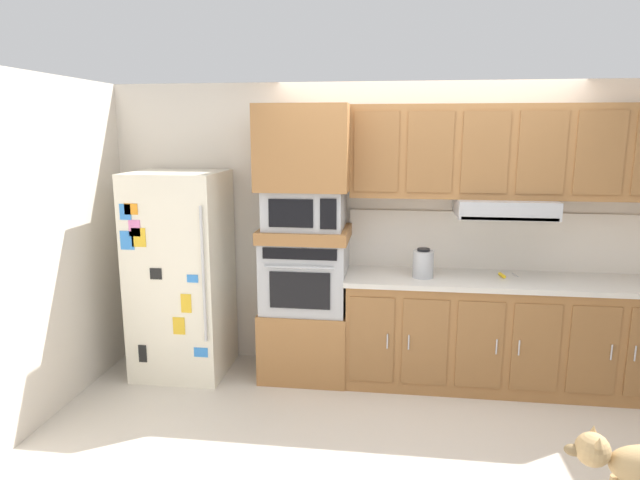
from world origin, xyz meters
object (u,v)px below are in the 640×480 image
at_px(refrigerator, 181,274).
at_px(electric_kettle, 423,264).
at_px(dog, 638,467).
at_px(screwdriver, 503,275).
at_px(microwave, 305,209).
at_px(built_in_oven, 305,274).

xyz_separation_m(refrigerator, electric_kettle, (2.05, 0.02, 0.15)).
height_order(refrigerator, dog, refrigerator).
distance_m(screwdriver, electric_kettle, 0.67).
distance_m(microwave, dog, 2.85).
distance_m(microwave, screwdriver, 1.72).
bearing_deg(electric_kettle, screwdriver, 8.36).
distance_m(built_in_oven, electric_kettle, 0.99).
bearing_deg(refrigerator, screwdriver, 2.47).
bearing_deg(dog, electric_kettle, -49.63).
distance_m(refrigerator, microwave, 1.22).
height_order(electric_kettle, dog, electric_kettle).
bearing_deg(microwave, screwdriver, 1.71).
height_order(refrigerator, microwave, refrigerator).
bearing_deg(dog, screwdriver, -69.74).
xyz_separation_m(refrigerator, microwave, (1.07, 0.07, 0.58)).
height_order(microwave, dog, microwave).
relative_size(microwave, screwdriver, 4.42).
xyz_separation_m(electric_kettle, dog, (1.07, -1.58, -0.69)).
relative_size(refrigerator, built_in_oven, 2.51).
xyz_separation_m(refrigerator, screwdriver, (2.71, 0.12, 0.05)).
relative_size(microwave, electric_kettle, 2.68).
xyz_separation_m(built_in_oven, electric_kettle, (0.98, -0.05, 0.13)).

